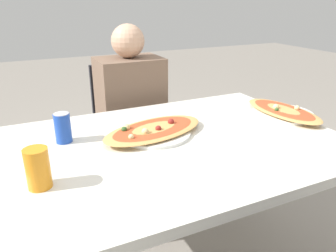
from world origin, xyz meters
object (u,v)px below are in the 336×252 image
Objects in this scene: drink_glass at (38,168)px; pizza_second at (283,111)px; person_seated at (131,107)px; pizza_main at (154,130)px; dining_table at (178,155)px; chair_far_seated at (127,128)px; soda_can at (63,128)px.

drink_glass is 0.29× the size of pizza_second.
person_seated is 2.26× the size of pizza_main.
dining_table is 1.14× the size of person_seated.
pizza_second is at bearing 127.17° from chair_far_seated.
person_seated is 0.71m from soda_can.
person_seated is at bearing 90.00° from chair_far_seated.
pizza_second is (1.18, 0.19, -0.05)m from drink_glass.
pizza_main is 0.70m from pizza_second.
person_seated is 9.08× the size of drink_glass.
drink_glass is at bearing -166.51° from dining_table.
pizza_second is (0.69, -0.05, -0.00)m from pizza_main.
person_seated reaches higher than pizza_main.
chair_far_seated is at bearing 87.25° from dining_table.
pizza_main is at bearing 25.74° from drink_glass.
person_seated is 0.88m from pizza_second.
person_seated is 1.04m from drink_glass.
pizza_main is (-0.11, -0.61, 0.09)m from person_seated.
chair_far_seated reaches higher than soda_can.
chair_far_seated is 7.12× the size of drink_glass.
pizza_second is at bearing -3.79° from pizza_main.
chair_far_seated is at bearing 127.17° from pizza_second.
dining_table is 0.15m from pizza_main.
chair_far_seated is 2.05× the size of pizza_second.
soda_can reaches higher than dining_table.
dining_table is 0.49m from soda_can.
pizza_main is at bearing 81.52° from chair_far_seated.
person_seated is 2.62× the size of pizza_second.
person_seated is (-0.00, -0.12, 0.19)m from chair_far_seated.
dining_table is at bearing 87.25° from chair_far_seated.
drink_glass reaches higher than dining_table.
soda_can reaches higher than pizza_second.
soda_can is at bearing 156.17° from dining_table.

